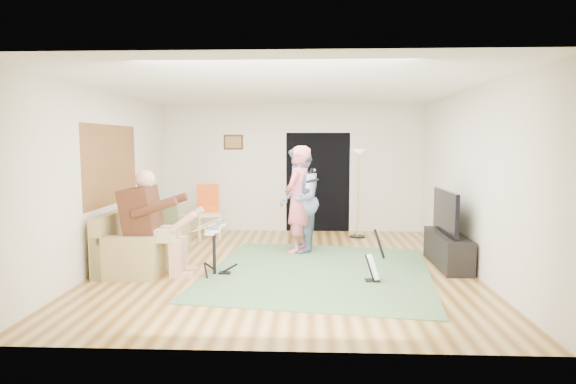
% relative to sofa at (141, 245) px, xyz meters
% --- Properties ---
extents(floor, '(6.00, 6.00, 0.00)m').
position_rel_sofa_xyz_m(floor, '(2.30, -0.16, -0.29)').
color(floor, brown).
rests_on(floor, ground).
extents(walls, '(5.50, 6.00, 2.70)m').
position_rel_sofa_xyz_m(walls, '(2.30, -0.16, 1.06)').
color(walls, beige).
rests_on(walls, floor).
extents(ceiling, '(6.00, 6.00, 0.00)m').
position_rel_sofa_xyz_m(ceiling, '(2.30, -0.16, 2.41)').
color(ceiling, white).
rests_on(ceiling, walls).
extents(window_blinds, '(0.00, 2.05, 2.05)m').
position_rel_sofa_xyz_m(window_blinds, '(-0.45, 0.04, 1.26)').
color(window_blinds, brown).
rests_on(window_blinds, walls).
extents(doorway, '(2.10, 0.00, 2.10)m').
position_rel_sofa_xyz_m(doorway, '(2.85, 2.83, 0.76)').
color(doorway, black).
rests_on(doorway, walls).
extents(picture_frame, '(0.42, 0.03, 0.32)m').
position_rel_sofa_xyz_m(picture_frame, '(1.05, 2.83, 1.61)').
color(picture_frame, '#3F2314').
rests_on(picture_frame, walls).
extents(area_rug, '(3.63, 3.86, 0.02)m').
position_rel_sofa_xyz_m(area_rug, '(2.81, -0.44, -0.28)').
color(area_rug, '#45683F').
rests_on(area_rug, floor).
extents(sofa, '(0.88, 2.13, 0.86)m').
position_rel_sofa_xyz_m(sofa, '(0.00, 0.00, 0.00)').
color(sofa, '#9E894F').
rests_on(sofa, floor).
extents(drummer, '(0.99, 0.55, 1.52)m').
position_rel_sofa_xyz_m(drummer, '(0.45, -0.65, 0.30)').
color(drummer, '#4A2514').
rests_on(drummer, sofa).
extents(drum_kit, '(0.40, 0.71, 0.73)m').
position_rel_sofa_xyz_m(drum_kit, '(1.30, -0.65, 0.03)').
color(drum_kit, black).
rests_on(drum_kit, floor).
extents(singer, '(0.65, 0.78, 1.84)m').
position_rel_sofa_xyz_m(singer, '(2.47, 0.82, 0.63)').
color(singer, '#E46372').
rests_on(singer, floor).
extents(microphone, '(0.06, 0.06, 0.24)m').
position_rel_sofa_xyz_m(microphone, '(2.67, 0.82, 1.09)').
color(microphone, black).
rests_on(microphone, singer).
extents(guitarist, '(0.69, 0.89, 1.83)m').
position_rel_sofa_xyz_m(guitarist, '(2.48, 0.85, 0.63)').
color(guitarist, slate).
rests_on(guitarist, floor).
extents(guitar_held, '(0.32, 0.61, 0.26)m').
position_rel_sofa_xyz_m(guitar_held, '(2.68, 0.85, 0.96)').
color(guitar_held, silver).
rests_on(guitar_held, guitarist).
extents(guitar_spare, '(0.27, 0.24, 0.74)m').
position_rel_sofa_xyz_m(guitar_spare, '(3.54, -0.91, -0.08)').
color(guitar_spare, black).
rests_on(guitar_spare, floor).
extents(torchiere_lamp, '(0.32, 0.32, 1.77)m').
position_rel_sofa_xyz_m(torchiere_lamp, '(3.63, 2.20, 0.92)').
color(torchiere_lamp, black).
rests_on(torchiere_lamp, floor).
extents(dining_chair, '(0.56, 0.58, 1.06)m').
position_rel_sofa_xyz_m(dining_chair, '(0.69, 1.95, 0.09)').
color(dining_chair, beige).
rests_on(dining_chair, floor).
extents(tv_cabinet, '(0.40, 1.40, 0.50)m').
position_rel_sofa_xyz_m(tv_cabinet, '(4.80, 0.00, -0.04)').
color(tv_cabinet, black).
rests_on(tv_cabinet, floor).
extents(television, '(0.06, 1.18, 0.64)m').
position_rel_sofa_xyz_m(television, '(4.75, 0.00, 0.56)').
color(television, black).
rests_on(television, tv_cabinet).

